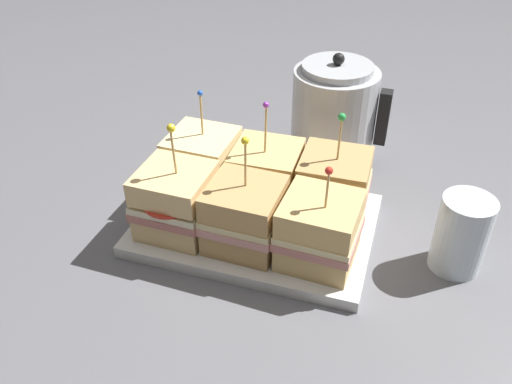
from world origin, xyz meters
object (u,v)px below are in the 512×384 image
at_px(sandwich_front_left, 176,201).
at_px(sandwich_front_right, 319,230).
at_px(sandwich_front_center, 245,215).
at_px(serving_platter, 256,225).
at_px(sandwich_back_left, 203,163).
at_px(sandwich_back_center, 267,176).
at_px(sandwich_back_right, 333,187).
at_px(drinking_glass, 461,234).
at_px(kettle_steel, 334,113).

bearing_deg(sandwich_front_left, sandwich_front_right, -0.01).
relative_size(sandwich_front_left, sandwich_front_center, 1.04).
height_order(serving_platter, sandwich_back_left, sandwich_back_left).
bearing_deg(sandwich_back_center, serving_platter, -91.23).
xyz_separation_m(sandwich_front_right, sandwich_back_right, (-0.00, 0.10, 0.00)).
height_order(sandwich_front_center, sandwich_back_left, sandwich_back_left).
bearing_deg(sandwich_back_right, drinking_glass, -13.01).
distance_m(serving_platter, kettle_steel, 0.27).
distance_m(sandwich_front_center, kettle_steel, 0.31).
distance_m(serving_platter, sandwich_front_left, 0.13).
xyz_separation_m(sandwich_front_left, kettle_steel, (0.17, 0.30, 0.02)).
height_order(sandwich_front_left, sandwich_front_right, sandwich_front_left).
distance_m(sandwich_front_center, sandwich_back_right, 0.15).
bearing_deg(drinking_glass, sandwich_back_center, 171.52).
bearing_deg(sandwich_front_right, serving_platter, 153.69).
bearing_deg(sandwich_front_left, kettle_steel, 60.76).
bearing_deg(sandwich_front_left, sandwich_back_left, 90.82).
relative_size(sandwich_front_left, drinking_glass, 1.56).
height_order(sandwich_back_left, sandwich_back_center, sandwich_back_center).
relative_size(sandwich_front_center, drinking_glass, 1.50).
distance_m(sandwich_front_right, sandwich_back_right, 0.10).
xyz_separation_m(sandwich_back_left, drinking_glass, (0.39, -0.04, -0.01)).
bearing_deg(sandwich_back_left, serving_platter, -26.67).
height_order(sandwich_front_center, sandwich_front_right, sandwich_front_center).
bearing_deg(sandwich_back_center, drinking_glass, -8.48).
xyz_separation_m(sandwich_back_right, kettle_steel, (-0.04, 0.20, 0.02)).
bearing_deg(sandwich_front_center, kettle_steel, 77.87).
height_order(sandwich_front_left, kettle_steel, same).
relative_size(sandwich_front_right, sandwich_back_right, 0.90).
distance_m(sandwich_front_right, sandwich_back_center, 0.15).
bearing_deg(sandwich_back_left, sandwich_front_left, -89.18).
bearing_deg(sandwich_back_right, sandwich_front_left, -153.45).
xyz_separation_m(sandwich_front_center, sandwich_back_left, (-0.11, 0.10, 0.00)).
bearing_deg(sandwich_front_center, drinking_glass, 11.91).
distance_m(sandwich_front_center, sandwich_front_right, 0.10).
height_order(sandwich_back_right, drinking_glass, sandwich_back_right).
height_order(sandwich_front_right, kettle_steel, kettle_steel).
bearing_deg(sandwich_front_left, sandwich_front_center, 0.35).
xyz_separation_m(sandwich_back_center, kettle_steel, (0.06, 0.20, 0.02)).
xyz_separation_m(sandwich_front_right, sandwich_back_center, (-0.10, 0.10, 0.00)).
relative_size(sandwich_front_center, kettle_steel, 0.87).
bearing_deg(sandwich_front_left, serving_platter, 26.64).
distance_m(sandwich_back_left, sandwich_back_center, 0.11).
bearing_deg(kettle_steel, sandwich_back_right, -79.03).
bearing_deg(sandwich_back_center, sandwich_front_left, -135.22).
bearing_deg(sandwich_front_right, kettle_steel, 97.49).
relative_size(sandwich_front_left, kettle_steel, 0.90).
xyz_separation_m(serving_platter, drinking_glass, (0.29, 0.01, 0.05)).
xyz_separation_m(sandwich_back_left, sandwich_back_right, (0.21, -0.00, -0.00)).
xyz_separation_m(serving_platter, sandwich_front_right, (0.10, -0.05, 0.06)).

